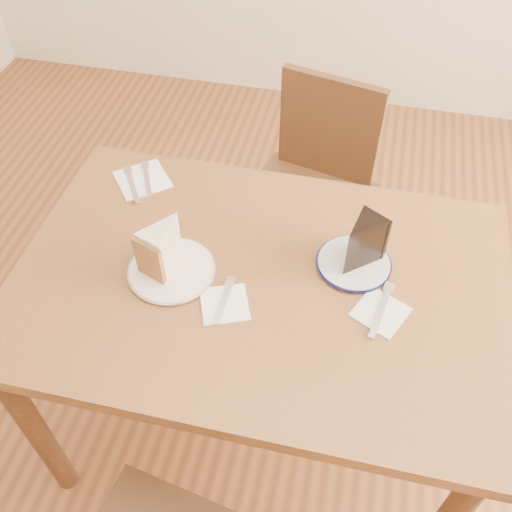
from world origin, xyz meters
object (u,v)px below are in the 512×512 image
object	(u,v)px
carrot_cake	(165,246)
chair_far	(310,192)
plate_cream	(172,270)
chocolate_cake	(359,246)
table	(259,302)
plate_navy	(354,263)

from	to	relation	value
carrot_cake	chair_far	bearing A→B (deg)	87.96
plate_cream	chocolate_cake	distance (m)	0.46
table	chair_far	size ratio (longest dim) A/B	1.41
plate_navy	plate_cream	bearing A→B (deg)	-164.22
plate_cream	plate_navy	distance (m)	0.45
carrot_cake	plate_cream	bearing A→B (deg)	-33.82
plate_navy	chocolate_cake	size ratio (longest dim) A/B	1.46
chair_far	plate_navy	xyz separation A→B (m)	(0.18, -0.55, 0.28)
plate_cream	carrot_cake	distance (m)	0.07
plate_cream	carrot_cake	xyz separation A→B (m)	(-0.02, 0.02, 0.06)
table	plate_cream	xyz separation A→B (m)	(-0.21, -0.03, 0.10)
plate_cream	chocolate_cake	world-z (taller)	chocolate_cake
chair_far	chocolate_cake	distance (m)	0.68
table	plate_navy	xyz separation A→B (m)	(0.22, 0.09, 0.10)
plate_cream	plate_navy	world-z (taller)	same
table	chocolate_cake	world-z (taller)	chocolate_cake
carrot_cake	chocolate_cake	size ratio (longest dim) A/B	0.91
carrot_cake	chocolate_cake	bearing A→B (deg)	32.78
plate_navy	table	bearing A→B (deg)	-156.93
table	plate_navy	bearing A→B (deg)	23.07
carrot_cake	chocolate_cake	world-z (taller)	chocolate_cake
chair_far	plate_navy	bearing A→B (deg)	121.48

